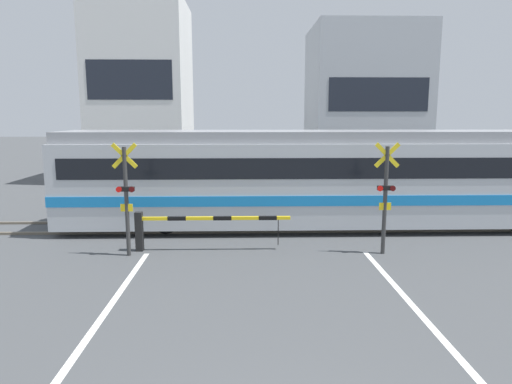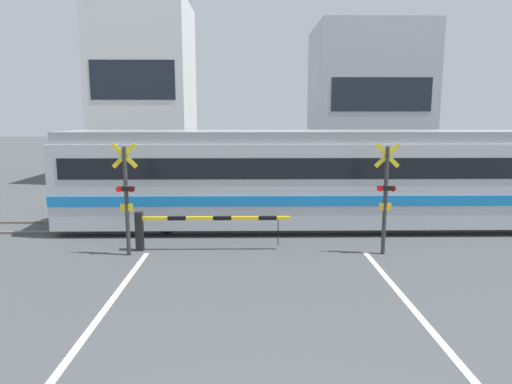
{
  "view_description": "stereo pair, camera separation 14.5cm",
  "coord_description": "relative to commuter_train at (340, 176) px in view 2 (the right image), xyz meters",
  "views": [
    {
      "loc": [
        -0.33,
        -3.21,
        3.74
      ],
      "look_at": [
        0.0,
        9.54,
        1.6
      ],
      "focal_mm": 32.0,
      "sensor_mm": 36.0,
      "label": 1
    },
    {
      "loc": [
        -0.19,
        -3.21,
        3.74
      ],
      "look_at": [
        0.0,
        9.54,
        1.6
      ],
      "focal_mm": 32.0,
      "sensor_mm": 36.0,
      "label": 2
    }
  ],
  "objects": [
    {
      "name": "commuter_train",
      "position": [
        0.0,
        0.0,
        0.0
      ],
      "size": [
        18.38,
        2.72,
        3.25
      ],
      "color": "#B7BCC1",
      "rests_on": "ground_plane"
    },
    {
      "name": "rail_track_near",
      "position": [
        -2.84,
        -0.72,
        -1.7
      ],
      "size": [
        50.0,
        0.1,
        0.08
      ],
      "color": "#6B6051",
      "rests_on": "ground_plane"
    },
    {
      "name": "building_left_of_street",
      "position": [
        -9.09,
        12.27,
        3.32
      ],
      "size": [
        5.25,
        5.91,
        10.12
      ],
      "color": "white",
      "rests_on": "ground_plane"
    },
    {
      "name": "pedestrian",
      "position": [
        -2.04,
        6.82,
        -0.8
      ],
      "size": [
        0.38,
        0.22,
        1.64
      ],
      "color": "brown",
      "rests_on": "ground_plane"
    },
    {
      "name": "crossing_signal_right",
      "position": [
        0.62,
        -3.01,
        -0.06
      ],
      "size": [
        0.68,
        0.15,
        3.04
      ],
      "color": "#333333",
      "rests_on": "ground_plane"
    },
    {
      "name": "building_right_of_street",
      "position": [
        3.93,
        12.27,
        2.66
      ],
      "size": [
        6.31,
        5.91,
        8.79
      ],
      "color": "#B2B7BC",
      "rests_on": "ground_plane"
    },
    {
      "name": "crossing_barrier_far",
      "position": [
        -0.75,
        3.3,
        -0.99
      ],
      "size": [
        4.32,
        0.2,
        1.1
      ],
      "color": "black",
      "rests_on": "ground_plane"
    },
    {
      "name": "crossing_barrier_near",
      "position": [
        -4.94,
        -2.58,
        -0.99
      ],
      "size": [
        4.32,
        0.2,
        1.1
      ],
      "color": "black",
      "rests_on": "ground_plane"
    },
    {
      "name": "crossing_signal_left",
      "position": [
        -6.31,
        -3.01,
        -0.06
      ],
      "size": [
        0.68,
        0.15,
        3.04
      ],
      "color": "#333333",
      "rests_on": "ground_plane"
    },
    {
      "name": "rail_track_far",
      "position": [
        -2.84,
        0.72,
        -1.7
      ],
      "size": [
        50.0,
        0.1,
        0.08
      ],
      "color": "#6B6051",
      "rests_on": "ground_plane"
    }
  ]
}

